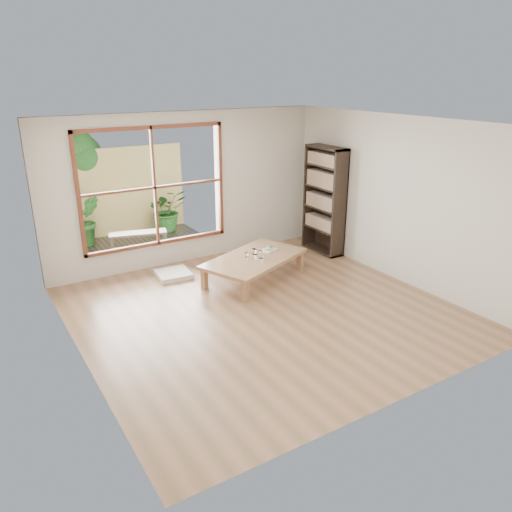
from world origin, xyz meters
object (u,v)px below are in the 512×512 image
(garden_bench, at_px, (138,235))
(low_table, at_px, (254,260))
(food_tray, at_px, (269,249))
(bookshelf, at_px, (324,200))

(garden_bench, bearing_deg, low_table, -48.62)
(food_tray, bearing_deg, garden_bench, 107.68)
(food_tray, bearing_deg, low_table, -175.24)
(low_table, distance_m, garden_bench, 2.60)
(low_table, relative_size, food_tray, 6.25)
(food_tray, bearing_deg, bookshelf, -4.00)
(bookshelf, xyz_separation_m, food_tray, (-1.43, -0.33, -0.58))
(food_tray, xyz_separation_m, garden_bench, (-1.52, 2.19, -0.10))
(low_table, xyz_separation_m, garden_bench, (-1.14, 2.34, -0.03))
(low_table, bearing_deg, garden_bench, 93.59)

